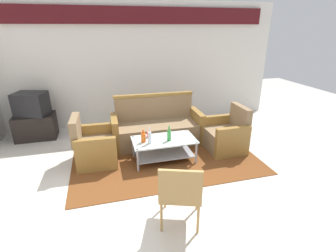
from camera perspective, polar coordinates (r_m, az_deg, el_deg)
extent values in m
plane|color=beige|center=(3.90, 3.85, -13.64)|extent=(14.00, 14.00, 0.00)
cube|color=silver|center=(6.21, -5.24, 13.66)|extent=(6.52, 0.12, 2.80)
cube|color=#4C1419|center=(6.07, -5.44, 23.60)|extent=(5.76, 0.08, 0.36)
cube|color=brown|center=(4.70, -0.75, -6.95)|extent=(3.26, 2.13, 0.01)
cube|color=#7F6647|center=(5.14, -2.39, -1.66)|extent=(1.61, 0.73, 0.42)
cube|color=#7F6647|center=(5.28, -3.19, 4.17)|extent=(1.60, 0.17, 0.48)
cube|color=olive|center=(5.32, 6.47, 0.22)|extent=(0.13, 0.70, 0.62)
cube|color=olive|center=(5.01, -11.84, -1.51)|extent=(0.13, 0.70, 0.62)
cube|color=olive|center=(5.21, -3.25, 7.00)|extent=(1.64, 0.13, 0.06)
cube|color=#7F6647|center=(4.62, -15.63, -5.44)|extent=(0.68, 0.62, 0.40)
cube|color=#7F6647|center=(4.48, -20.11, -0.88)|extent=(0.14, 0.60, 0.45)
cube|color=olive|center=(4.88, -15.63, -2.78)|extent=(0.66, 0.12, 0.58)
cube|color=olive|center=(4.29, -15.86, -6.33)|extent=(0.66, 0.12, 0.58)
cube|color=#7F6647|center=(5.00, 12.44, -2.99)|extent=(0.66, 0.60, 0.40)
cube|color=#7F6647|center=(5.00, 15.99, 1.89)|extent=(0.12, 0.60, 0.45)
cube|color=olive|center=(4.71, 14.36, -3.58)|extent=(0.66, 0.10, 0.58)
cube|color=olive|center=(5.24, 10.88, -0.66)|extent=(0.66, 0.10, 0.58)
cube|color=silver|center=(4.42, -0.92, -3.11)|extent=(1.10, 0.60, 0.02)
cube|color=#9E9EA5|center=(4.54, -0.90, -6.24)|extent=(1.00, 0.52, 0.02)
cylinder|color=#9E9EA5|center=(4.65, -7.83, -4.64)|extent=(0.04, 0.04, 0.40)
cylinder|color=#9E9EA5|center=(4.86, 4.17, -3.27)|extent=(0.04, 0.04, 0.40)
cylinder|color=#9E9EA5|center=(4.19, -6.84, -7.68)|extent=(0.04, 0.04, 0.40)
cylinder|color=#9E9EA5|center=(4.42, 6.39, -5.99)|extent=(0.04, 0.04, 0.40)
cylinder|color=#D85919|center=(4.30, -5.56, -2.65)|extent=(0.08, 0.08, 0.16)
cylinder|color=#D85919|center=(4.26, -5.61, -1.26)|extent=(0.03, 0.03, 0.07)
cylinder|color=silver|center=(4.23, -4.18, -2.66)|extent=(0.06, 0.06, 0.21)
cylinder|color=silver|center=(4.17, -4.23, -0.81)|extent=(0.02, 0.02, 0.09)
cylinder|color=#2D8C38|center=(4.33, 0.25, -2.14)|extent=(0.07, 0.07, 0.19)
cylinder|color=#2D8C38|center=(4.28, 0.25, -0.50)|extent=(0.03, 0.03, 0.08)
cylinder|color=red|center=(4.50, -4.30, -1.89)|extent=(0.08, 0.08, 0.10)
cube|color=black|center=(6.06, -27.65, -0.13)|extent=(0.80, 0.50, 0.52)
cube|color=black|center=(5.91, -28.48, 4.38)|extent=(0.70, 0.60, 0.48)
cube|color=black|center=(6.10, -27.49, 5.02)|extent=(0.49, 0.16, 0.36)
cube|color=#AD844C|center=(3.11, 2.87, -14.47)|extent=(0.62, 0.62, 0.04)
cube|color=#AD844C|center=(2.80, 2.79, -13.47)|extent=(0.46, 0.20, 0.40)
cylinder|color=#AD844C|center=(3.41, -0.72, -15.09)|extent=(0.03, 0.03, 0.42)
cylinder|color=#AD844C|center=(3.40, 6.60, -15.35)|extent=(0.03, 0.03, 0.42)
cylinder|color=#AD844C|center=(3.09, -1.50, -19.74)|extent=(0.03, 0.03, 0.42)
cylinder|color=#AD844C|center=(3.08, 6.81, -20.04)|extent=(0.03, 0.03, 0.42)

